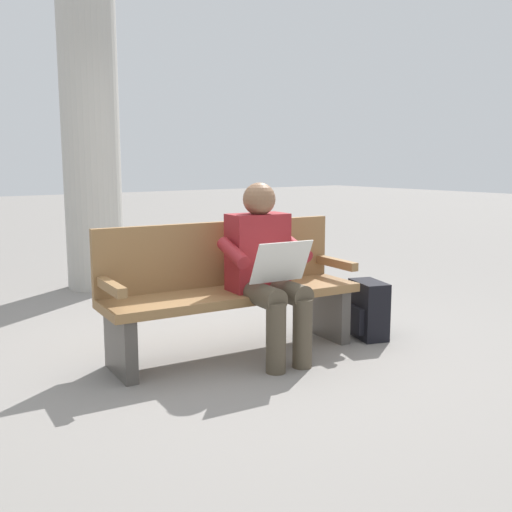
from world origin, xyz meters
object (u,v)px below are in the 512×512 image
object	(u,v)px
bench_near	(229,287)
support_pillar	(89,101)
person_seated	(266,266)
backpack	(368,310)

from	to	relation	value
bench_near	support_pillar	size ratio (longest dim) A/B	0.48
person_seated	support_pillar	size ratio (longest dim) A/B	0.31
bench_near	person_seated	xyz separation A→B (m)	(-0.13, 0.25, 0.17)
backpack	support_pillar	size ratio (longest dim) A/B	0.11
person_seated	backpack	distance (m)	0.99
backpack	bench_near	bearing A→B (deg)	-17.67
support_pillar	bench_near	bearing A→B (deg)	88.39
person_seated	backpack	xyz separation A→B (m)	(-0.90, 0.08, -0.42)
person_seated	backpack	world-z (taller)	person_seated
person_seated	support_pillar	distance (m)	3.16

